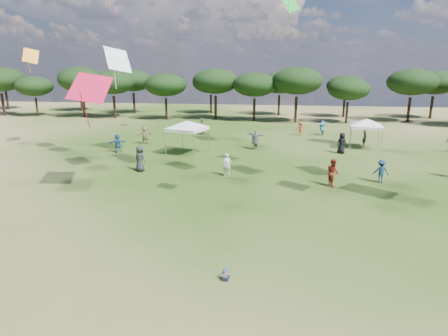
# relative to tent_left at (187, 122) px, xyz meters

# --- Properties ---
(ground) EXTENTS (140.00, 140.00, 0.00)m
(ground) POSITION_rel_tent_left_xyz_m (6.69, -22.01, -2.80)
(ground) COLOR #355218
(ground) RESTS_ON ground
(tree_line) EXTENTS (108.78, 17.63, 7.77)m
(tree_line) POSITION_rel_tent_left_xyz_m (9.08, 25.40, 2.63)
(tree_line) COLOR black
(tree_line) RESTS_ON ground
(tent_left) EXTENTS (5.66, 5.66, 3.23)m
(tent_left) POSITION_rel_tent_left_xyz_m (0.00, 0.00, 0.00)
(tent_left) COLOR gray
(tent_left) RESTS_ON ground
(tent_right) EXTENTS (5.57, 5.57, 3.08)m
(tent_right) POSITION_rel_tent_left_xyz_m (15.84, 4.97, -0.15)
(tent_right) COLOR gray
(tent_right) RESTS_ON ground
(toddler) EXTENTS (0.31, 0.34, 0.45)m
(toddler) POSITION_rel_tent_left_xyz_m (6.31, -19.59, -2.60)
(toddler) COLOR black
(toddler) RESTS_ON ground
(festival_crowd) EXTENTS (30.67, 20.85, 1.90)m
(festival_crowd) POSITION_rel_tent_left_xyz_m (6.69, 2.50, -1.93)
(festival_crowd) COLOR #937850
(festival_crowd) RESTS_ON ground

